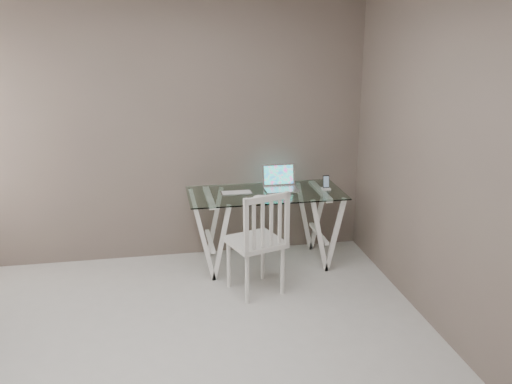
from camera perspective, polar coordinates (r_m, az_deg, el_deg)
room at (r=3.40m, az=-9.27°, el=5.69°), size 4.50×4.52×2.71m
desk at (r=5.63m, az=0.94°, el=-3.57°), size 1.50×0.70×0.75m
chair at (r=4.97m, az=0.37°, el=-4.67°), size 0.55×0.55×0.96m
laptop at (r=5.63m, az=2.44°, el=0.88°), size 0.32×0.28×0.23m
keyboard at (r=5.50m, az=-1.97°, el=-0.06°), size 0.30×0.13×0.01m
mouse at (r=5.31m, az=0.34°, el=-0.51°), size 0.12×0.07×0.04m
phone_dock at (r=5.64m, az=7.02°, el=0.63°), size 0.08×0.08×0.14m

